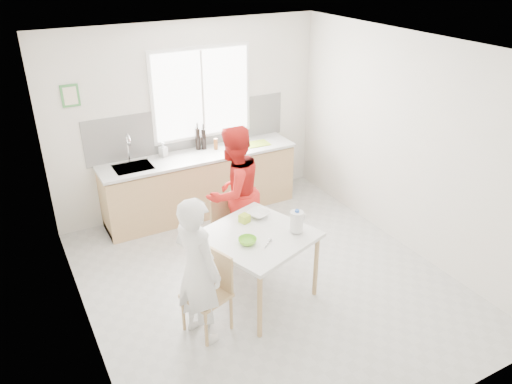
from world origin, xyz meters
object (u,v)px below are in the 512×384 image
chair_left (211,289)px  wine_bottle_b (204,139)px  chair_far (228,225)px  bowl_green (247,241)px  person_red (234,192)px  dining_table (257,241)px  wine_bottle_a (198,139)px  bowl_white (259,214)px  person_white (198,271)px  milk_jug (297,221)px

chair_left → wine_bottle_b: (1.02, 2.52, 0.59)m
chair_far → bowl_green: bowl_green is taller
person_red → wine_bottle_b: bearing=-116.7°
dining_table → wine_bottle_a: (0.29, 2.32, 0.35)m
bowl_white → wine_bottle_b: bearing=85.0°
person_white → bowl_green: 0.65m
wine_bottle_b → bowl_green: bearing=-102.8°
dining_table → wine_bottle_b: (0.37, 2.30, 0.34)m
person_white → person_red: size_ratio=0.92×
bowl_white → chair_left: bearing=-146.8°
bowl_green → chair_far: bearing=76.4°
chair_far → milk_jug: (0.33, -1.04, 0.50)m
dining_table → milk_jug: milk_jug is taller
dining_table → bowl_green: (-0.17, -0.11, 0.11)m
chair_left → milk_jug: bearing=74.4°
milk_jug → wine_bottle_a: 2.48m
chair_left → person_red: size_ratio=0.51×
dining_table → wine_bottle_a: size_ratio=4.18×
person_red → bowl_white: bearing=72.2°
chair_far → person_red: person_red is taller
person_white → wine_bottle_a: size_ratio=4.90×
bowl_white → person_red: bearing=91.1°
person_white → bowl_white: bearing=-77.7°
milk_jug → bowl_green: bearing=156.2°
chair_far → wine_bottle_b: size_ratio=2.73×
person_white → milk_jug: 1.21m
dining_table → chair_far: size_ratio=1.64×
wine_bottle_b → chair_left: bearing=-112.1°
chair_far → bowl_white: bearing=-95.1°
wine_bottle_a → chair_far: bearing=-98.9°
chair_left → bowl_green: size_ratio=4.51×
chair_far → person_red: bearing=10.5°
bowl_green → bowl_white: size_ratio=0.82×
dining_table → bowl_white: 0.41m
bowl_white → wine_bottle_b: size_ratio=0.79×
dining_table → person_red: person_red is taller
chair_far → chair_left: bearing=-141.9°
person_red → wine_bottle_b: (0.18, 1.34, 0.22)m
bowl_green → person_red: bearing=71.1°
person_red → wine_bottle_a: person_red is taller
chair_far → bowl_white: size_ratio=3.46×
milk_jug → wine_bottle_a: wine_bottle_a is taller
bowl_green → bowl_white: bearing=49.9°
bowl_green → person_white: bearing=-165.5°
dining_table → wine_bottle_b: size_ratio=4.46×
person_white → wine_bottle_a: person_white is taller
chair_far → bowl_green: size_ratio=4.23×
chair_left → bowl_white: bearing=104.3°
bowl_green → bowl_white: 0.58m
chair_left → person_white: bearing=-90.0°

